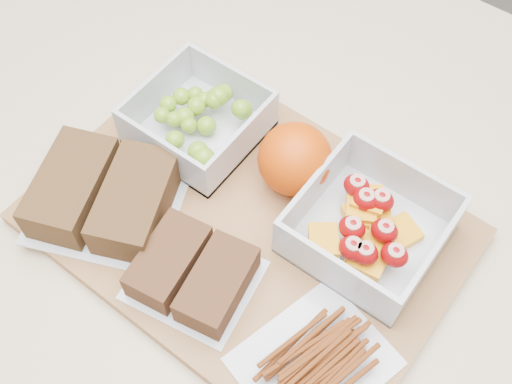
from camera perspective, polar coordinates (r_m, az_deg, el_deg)
counter at (r=1.10m, az=-0.10°, el=-13.98°), size 1.20×0.90×0.90m
cutting_board at (r=0.67m, az=-0.79°, el=-3.01°), size 0.42×0.31×0.02m
grape_container at (r=0.71m, az=-4.97°, el=6.39°), size 0.13×0.13×0.05m
fruit_container at (r=0.64m, az=9.95°, el=-3.17°), size 0.14×0.14×0.06m
orange at (r=0.66m, az=3.46°, el=2.93°), size 0.08×0.08×0.08m
sandwich_bag_left at (r=0.67m, az=-13.36°, el=-0.25°), size 0.19×0.18×0.05m
sandwich_bag_center at (r=0.62m, az=-5.62°, el=-7.18°), size 0.13×0.12×0.04m
pretzel_bag at (r=0.59m, az=5.27°, el=-14.39°), size 0.14×0.16×0.03m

